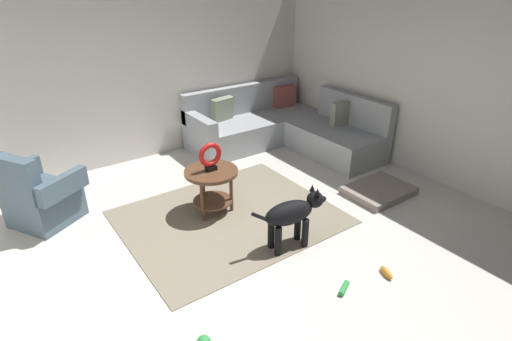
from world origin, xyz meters
The scene contains 12 objects.
ground_plane centered at (0.00, 0.00, -0.05)m, with size 6.00×6.00×0.10m, color silver.
wall_back centered at (0.00, 2.94, 1.35)m, with size 6.00×0.12×2.70m, color silver.
wall_right centered at (2.94, 0.00, 1.35)m, with size 0.12×6.00×2.70m, color silver.
area_rug centered at (0.15, 0.70, 0.01)m, with size 2.30×1.90×0.01m, color gray.
sectional_couch centered at (1.99, 2.01, 0.29)m, with size 2.20×2.25×0.88m.
armchair centered at (-1.58, 1.81, 0.32)m, with size 0.93×1.00×0.88m.
side_table centered at (0.06, 0.91, 0.42)m, with size 0.60×0.60×0.54m.
torus_sculpture centered at (0.06, 0.91, 0.71)m, with size 0.28×0.08×0.33m.
dog_bed_mat centered at (1.98, 0.08, 0.04)m, with size 0.80×0.60×0.09m, color gray.
dog centered at (0.38, -0.12, 0.38)m, with size 0.85×0.29×0.63m.
dog_toy_rope centered at (0.34, -0.89, 0.03)m, with size 0.05×0.05×0.18m, color green.
dog_toy_bone centered at (0.81, -0.97, 0.03)m, with size 0.18×0.06×0.06m, color orange.
Camera 1 is at (-1.88, -2.68, 2.50)m, focal length 28.47 mm.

